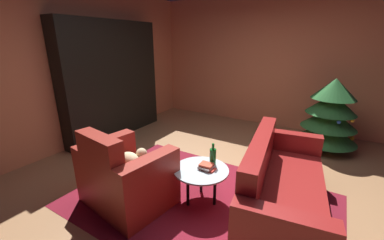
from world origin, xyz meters
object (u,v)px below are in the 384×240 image
object	(u,v)px
armchair_red	(125,178)
bottle_on_table	(213,156)
bookshelf_unit	(119,82)
book_stack_on_table	(207,166)
coffee_table	(201,172)
decorated_tree	(330,115)
couch_red	(280,190)

from	to	relation	value
armchair_red	bottle_on_table	bearing A→B (deg)	38.93
bookshelf_unit	bottle_on_table	xyz separation A→B (m)	(2.55, -0.97, -0.51)
bottle_on_table	book_stack_on_table	bearing A→B (deg)	-95.86
armchair_red	coffee_table	bearing A→B (deg)	33.38
decorated_tree	couch_red	bearing A→B (deg)	-98.25
bookshelf_unit	coffee_table	world-z (taller)	bookshelf_unit
armchair_red	coffee_table	distance (m)	0.87
armchair_red	book_stack_on_table	xyz separation A→B (m)	(0.78, 0.51, 0.12)
book_stack_on_table	decorated_tree	distance (m)	2.61
bottle_on_table	decorated_tree	bearing A→B (deg)	64.17
bookshelf_unit	book_stack_on_table	distance (m)	2.82
coffee_table	bookshelf_unit	bearing A→B (deg)	155.52
armchair_red	bottle_on_table	xyz separation A→B (m)	(0.79, 0.64, 0.20)
armchair_red	couch_red	bearing A→B (deg)	24.95
coffee_table	book_stack_on_table	world-z (taller)	book_stack_on_table
bottle_on_table	decorated_tree	distance (m)	2.49
book_stack_on_table	decorated_tree	bearing A→B (deg)	65.12
book_stack_on_table	bookshelf_unit	bearing A→B (deg)	156.63
bookshelf_unit	couch_red	distance (m)	3.51
bookshelf_unit	armchair_red	distance (m)	2.49
armchair_red	bottle_on_table	world-z (taller)	armchair_red
bottle_on_table	couch_red	bearing A→B (deg)	6.45
book_stack_on_table	decorated_tree	size ratio (longest dim) A/B	0.16
book_stack_on_table	bottle_on_table	distance (m)	0.15
coffee_table	bottle_on_table	world-z (taller)	bottle_on_table
book_stack_on_table	armchair_red	bearing A→B (deg)	-146.57
armchair_red	book_stack_on_table	world-z (taller)	armchair_red
couch_red	bottle_on_table	xyz separation A→B (m)	(-0.77, -0.09, 0.23)
book_stack_on_table	bottle_on_table	bearing A→B (deg)	84.14
bookshelf_unit	coffee_table	distance (m)	2.81
couch_red	coffee_table	size ratio (longest dim) A/B	3.06
bottle_on_table	decorated_tree	xyz separation A→B (m)	(1.08, 2.24, 0.10)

